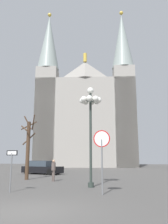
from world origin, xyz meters
TOP-DOWN VIEW (x-y plane):
  - ground_plane at (0.00, 0.00)m, footprint 120.00×120.00m
  - cathedral at (-3.85, 39.37)m, footprint 20.61×13.99m
  - stop_sign at (2.30, 3.91)m, footprint 0.86×0.18m
  - one_way_arrow_sign at (-2.57, 4.02)m, footprint 0.69×0.18m
  - street_lamp at (1.37, 6.69)m, footprint 1.45×1.45m
  - bare_tree at (-4.55, 11.00)m, footprint 1.49×1.59m
  - parked_car_near_black at (-5.52, 17.59)m, footprint 4.86×3.10m
  - pedestrian_walking at (-1.98, 9.98)m, footprint 0.32×0.32m

SIDE VIEW (x-z plane):
  - ground_plane at x=0.00m, z-range 0.00..0.00m
  - parked_car_near_black at x=-5.52m, z-range -0.05..1.41m
  - pedestrian_walking at x=-1.98m, z-range 0.17..1.81m
  - one_way_arrow_sign at x=-2.57m, z-range 0.33..2.51m
  - stop_sign at x=2.30m, z-range 0.67..3.83m
  - bare_tree at x=-4.55m, z-range -0.02..5.41m
  - street_lamp at x=1.37m, z-range 1.59..7.92m
  - cathedral at x=-3.85m, z-range -5.78..26.57m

